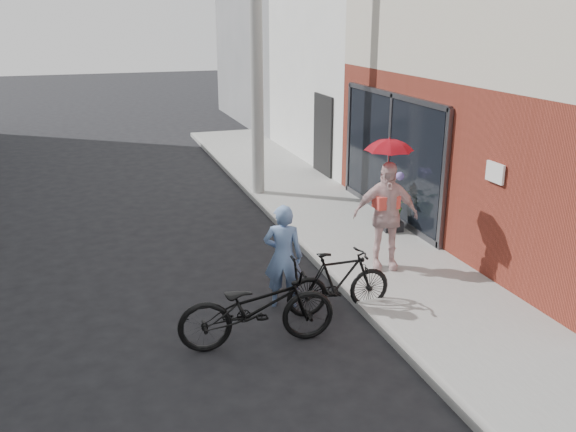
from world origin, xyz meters
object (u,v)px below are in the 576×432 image
bike_left (257,307)px  kimono_woman (385,215)px  planter (392,225)px  officer (283,257)px  bike_right (339,282)px  utility_pole (256,42)px

bike_left → kimono_woman: kimono_woman is taller
bike_left → planter: size_ratio=5.64×
officer → bike_right: 0.87m
utility_pole → planter: 5.00m
officer → bike_right: size_ratio=0.99×
bike_right → planter: bike_right is taller
bike_left → bike_right: size_ratio=1.30×
utility_pole → planter: (1.72, -3.35, -3.29)m
officer → bike_left: 1.18m
bike_right → bike_left: bearing=110.6°
bike_left → bike_right: (1.35, 0.51, -0.06)m
utility_pole → planter: size_ratio=19.52×
utility_pole → bike_left: bearing=-105.9°
utility_pole → officer: bearing=-102.1°
bike_right → utility_pole: bearing=-4.9°
bike_right → planter: (2.22, 2.60, -0.25)m
utility_pole → kimono_woman: (0.73, -4.92, -2.49)m
officer → planter: size_ratio=4.32×
utility_pole → bike_right: 6.70m
utility_pole → bike_right: bearing=-94.8°
planter → officer: bearing=-143.2°
utility_pole → bike_left: utility_pole is taller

